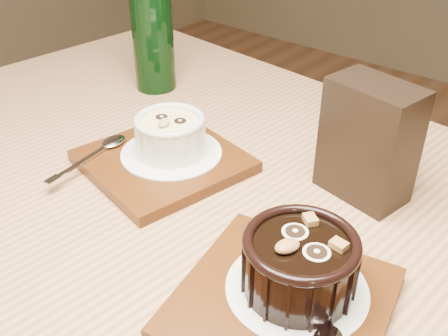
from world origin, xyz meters
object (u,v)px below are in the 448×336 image
at_px(ramekin_dark, 300,261).
at_px(tray_right, 282,303).
at_px(ramekin_white, 170,133).
at_px(tray_left, 164,161).
at_px(table, 212,284).
at_px(condiment_stand, 369,141).
at_px(green_bottle, 152,31).

bearing_deg(ramekin_dark, tray_right, -83.03).
bearing_deg(ramekin_dark, ramekin_white, 179.91).
bearing_deg(ramekin_white, tray_left, -120.11).
relative_size(tray_right, ramekin_dark, 1.75).
xyz_separation_m(table, condiment_stand, (0.10, 0.16, 0.16)).
height_order(tray_left, ramekin_dark, ramekin_dark).
bearing_deg(ramekin_white, table, -42.93).
height_order(ramekin_dark, green_bottle, green_bottle).
height_order(table, condiment_stand, condiment_stand).
xyz_separation_m(tray_right, green_bottle, (-0.44, 0.27, 0.09)).
bearing_deg(condiment_stand, tray_left, -153.78).
xyz_separation_m(ramekin_white, ramekin_dark, (0.25, -0.10, 0.00)).
xyz_separation_m(table, green_bottle, (-0.31, 0.22, 0.19)).
distance_m(table, green_bottle, 0.42).
xyz_separation_m(condiment_stand, green_bottle, (-0.41, 0.06, 0.03)).
xyz_separation_m(table, ramekin_white, (-0.12, 0.06, 0.13)).
height_order(table, ramekin_white, ramekin_white).
bearing_deg(tray_left, green_bottle, 137.83).
bearing_deg(tray_left, condiment_stand, 26.22).
xyz_separation_m(tray_left, ramekin_white, (0.00, 0.01, 0.04)).
bearing_deg(tray_right, tray_left, 158.04).
relative_size(ramekin_white, tray_right, 0.49).
height_order(tray_left, tray_right, same).
relative_size(tray_left, ramekin_white, 2.03).
height_order(ramekin_white, green_bottle, green_bottle).
bearing_deg(ramekin_dark, tray_left, -177.49).
bearing_deg(tray_right, table, 158.36).
relative_size(ramekin_white, ramekin_dark, 0.86).
height_order(table, tray_left, tray_left).
relative_size(table, condiment_stand, 9.09).
distance_m(ramekin_white, ramekin_dark, 0.27).
bearing_deg(tray_right, ramekin_white, 155.47).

